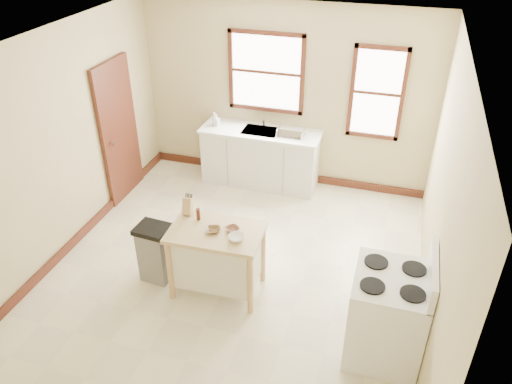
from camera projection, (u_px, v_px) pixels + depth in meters
floor at (233, 271)px, 6.27m from camera, size 5.00×5.00×0.00m
ceiling at (226, 48)px, 4.80m from camera, size 5.00×5.00×0.00m
wall_back at (285, 96)px, 7.57m from camera, size 4.50×0.04×2.80m
wall_left at (57, 148)px, 6.10m from camera, size 0.04×5.00×2.80m
wall_right at (443, 207)px, 4.98m from camera, size 0.04×5.00×2.80m
window_main at (266, 72)px, 7.45m from camera, size 1.17×0.06×1.22m
window_side at (377, 93)px, 7.11m from camera, size 0.77×0.06×1.37m
door_left at (119, 131)px, 7.33m from camera, size 0.06×0.90×2.10m
baseboard_back at (282, 174)px, 8.25m from camera, size 4.50×0.04×0.12m
baseboard_left at (79, 236)px, 6.79m from camera, size 0.04×5.00×0.12m
sink_counter at (260, 157)px, 7.90m from camera, size 1.86×0.62×0.92m
faucet at (264, 120)px, 7.74m from camera, size 0.03×0.03×0.22m
soap_bottle_a at (215, 119)px, 7.77m from camera, size 0.08×0.08×0.22m
soap_bottle_b at (216, 120)px, 7.78m from camera, size 0.10×0.10×0.18m
dish_rack at (291, 132)px, 7.48m from camera, size 0.43×0.34×0.10m
kitchen_island at (217, 260)px, 5.78m from camera, size 1.07×0.71×0.86m
knife_block at (188, 206)px, 5.79m from camera, size 0.10×0.10×0.20m
pepper_grinder at (198, 214)px, 5.70m from camera, size 0.05×0.05×0.15m
bowl_a at (213, 230)px, 5.53m from camera, size 0.21×0.21×0.04m
bowl_b at (232, 229)px, 5.54m from camera, size 0.21×0.21×0.04m
bowl_c at (236, 238)px, 5.39m from camera, size 0.19×0.19×0.06m
trash_bin at (155, 253)px, 5.98m from camera, size 0.41×0.35×0.75m
gas_stove at (388, 305)px, 4.89m from camera, size 0.78×0.80×1.24m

